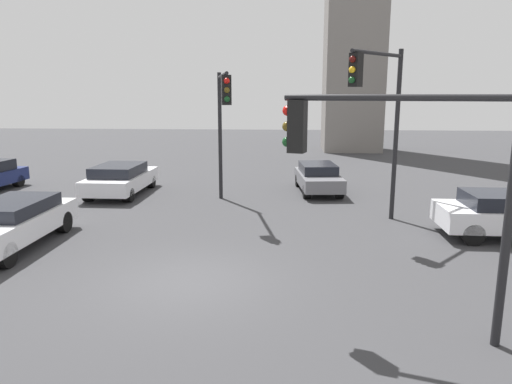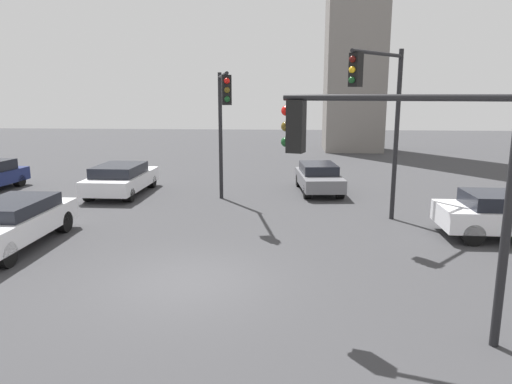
{
  "view_description": "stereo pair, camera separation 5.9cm",
  "coord_description": "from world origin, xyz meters",
  "views": [
    {
      "loc": [
        2.35,
        -10.49,
        4.42
      ],
      "look_at": [
        1.35,
        4.62,
        1.27
      ],
      "focal_mm": 32.9,
      "sensor_mm": 36.0,
      "label": 1
    },
    {
      "loc": [
        2.41,
        -10.49,
        4.42
      ],
      "look_at": [
        1.35,
        4.62,
        1.27
      ],
      "focal_mm": 32.9,
      "sensor_mm": 36.0,
      "label": 2
    }
  ],
  "objects": [
    {
      "name": "car_2",
      "position": [
        -5.12,
        9.83,
        0.72
      ],
      "size": [
        2.13,
        4.67,
        1.37
      ],
      "rotation": [
        0.0,
        0.0,
        1.56
      ],
      "color": "silver",
      "rests_on": "ground_plane"
    },
    {
      "name": "car_4",
      "position": [
        3.8,
        10.97,
        0.69
      ],
      "size": [
        2.13,
        4.2,
        1.3
      ],
      "rotation": [
        0.0,
        0.0,
        -1.47
      ],
      "color": "slate",
      "rests_on": "ground_plane"
    },
    {
      "name": "traffic_light_0",
      "position": [
        -0.12,
        7.51,
        3.86
      ],
      "size": [
        1.03,
        3.98,
        5.32
      ],
      "rotation": [
        0.0,
        0.0,
        -1.36
      ],
      "color": "black",
      "rests_on": "ground_plane"
    },
    {
      "name": "car_1",
      "position": [
        -5.73,
        2.28,
        0.75
      ],
      "size": [
        1.93,
        4.76,
        1.37
      ],
      "rotation": [
        0.0,
        0.0,
        -1.57
      ],
      "color": "silver",
      "rests_on": "ground_plane"
    },
    {
      "name": "traffic_light_2",
      "position": [
        5.33,
        5.32,
        4.19
      ],
      "size": [
        2.09,
        2.37,
        5.94
      ],
      "rotation": [
        0.0,
        0.0,
        -2.29
      ],
      "color": "black",
      "rests_on": "ground_plane"
    },
    {
      "name": "traffic_light_1",
      "position": [
        4.26,
        -1.93,
        3.34
      ],
      "size": [
        3.97,
        1.39,
        4.65
      ],
      "rotation": [
        0.0,
        0.0,
        2.84
      ],
      "color": "black",
      "rests_on": "ground_plane"
    },
    {
      "name": "ground_plane",
      "position": [
        0.0,
        0.0,
        0.0
      ],
      "size": [
        100.58,
        100.58,
        0.0
      ],
      "primitive_type": "plane",
      "color": "#38383A"
    }
  ]
}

